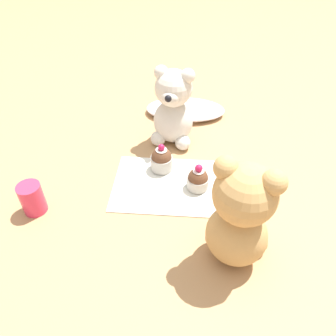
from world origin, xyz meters
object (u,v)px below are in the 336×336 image
(teddy_bear_tan, at_px, (241,216))
(cupcake_near_cream_bear, at_px, (162,159))
(juice_glass, at_px, (32,198))
(teddy_bear_cream, at_px, (174,109))
(cupcake_near_tan_bear, at_px, (198,179))

(teddy_bear_tan, distance_m, cupcake_near_cream_bear, 0.31)
(teddy_bear_tan, distance_m, juice_glass, 0.45)
(teddy_bear_tan, xyz_separation_m, cupcake_near_cream_bear, (-0.16, 0.25, -0.08))
(teddy_bear_cream, height_order, juice_glass, teddy_bear_cream)
(teddy_bear_cream, distance_m, cupcake_near_cream_bear, 0.15)
(cupcake_near_cream_bear, height_order, juice_glass, cupcake_near_cream_bear)
(teddy_bear_cream, relative_size, teddy_bear_tan, 0.92)
(cupcake_near_tan_bear, bearing_deg, teddy_bear_cream, 110.20)
(teddy_bear_cream, height_order, cupcake_near_cream_bear, teddy_bear_cream)
(teddy_bear_tan, bearing_deg, cupcake_near_cream_bear, -34.72)
(cupcake_near_cream_bear, xyz_separation_m, cupcake_near_tan_bear, (0.09, -0.06, -0.00))
(cupcake_near_tan_bear, height_order, juice_glass, same)
(teddy_bear_tan, bearing_deg, juice_glass, 10.38)
(teddy_bear_cream, distance_m, cupcake_near_tan_bear, 0.22)
(teddy_bear_cream, relative_size, cupcake_near_cream_bear, 2.94)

